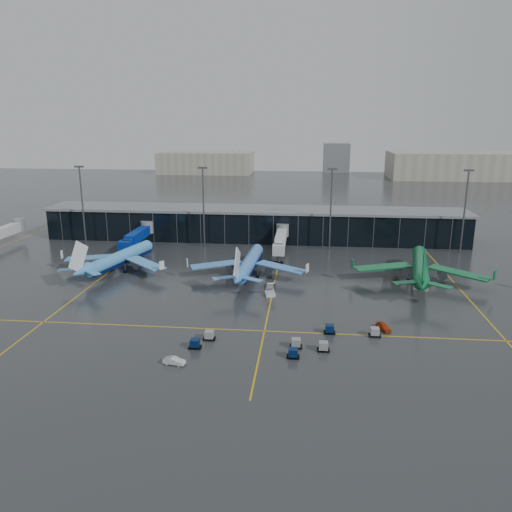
# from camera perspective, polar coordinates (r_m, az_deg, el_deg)

# --- Properties ---
(ground) EXTENTS (600.00, 600.00, 0.00)m
(ground) POSITION_cam_1_polar(r_m,az_deg,el_deg) (112.72, -3.47, -5.28)
(ground) COLOR #282B2D
(ground) RESTS_ON ground
(terminal_pier) EXTENTS (142.00, 17.00, 10.70)m
(terminal_pier) POSITION_cam_1_polar(r_m,az_deg,el_deg) (170.48, -0.18, 3.73)
(terminal_pier) COLOR black
(terminal_pier) RESTS_ON ground
(jet_bridges) EXTENTS (94.00, 27.50, 7.20)m
(jet_bridges) POSITION_cam_1_polar(r_m,az_deg,el_deg) (160.04, -13.48, 2.23)
(jet_bridges) COLOR #595B60
(jet_bridges) RESTS_ON ground
(flood_masts) EXTENTS (203.00, 0.50, 25.50)m
(flood_masts) POSITION_cam_1_polar(r_m,az_deg,el_deg) (156.74, 1.19, 5.83)
(flood_masts) COLOR #595B60
(flood_masts) RESTS_ON ground
(distant_hangars) EXTENTS (260.00, 71.00, 22.00)m
(distant_hangars) POSITION_cam_1_polar(r_m,az_deg,el_deg) (376.86, 10.92, 10.33)
(distant_hangars) COLOR #B2AD99
(distant_hangars) RESTS_ON ground
(taxi_lines) EXTENTS (220.00, 120.00, 0.02)m
(taxi_lines) POSITION_cam_1_polar(r_m,az_deg,el_deg) (121.57, 2.00, -3.70)
(taxi_lines) COLOR gold
(taxi_lines) RESTS_ON ground
(airliner_arkefly) EXTENTS (40.28, 43.55, 11.32)m
(airliner_arkefly) POSITION_cam_1_polar(r_m,az_deg,el_deg) (139.39, -15.28, 0.66)
(airliner_arkefly) COLOR #4499E2
(airliner_arkefly) RESTS_ON ground
(airliner_klm_near) EXTENTS (34.06, 38.27, 11.24)m
(airliner_klm_near) POSITION_cam_1_polar(r_m,az_deg,el_deg) (129.57, -0.78, 0.11)
(airliner_klm_near) COLOR #4387DE
(airliner_klm_near) RESTS_ON ground
(airliner_aer_lingus) EXTENTS (41.22, 45.02, 12.07)m
(airliner_aer_lingus) POSITION_cam_1_polar(r_m,az_deg,el_deg) (132.05, 18.33, -0.21)
(airliner_aer_lingus) COLOR #0B6433
(airliner_aer_lingus) RESTS_ON ground
(baggage_carts) EXTENTS (34.92, 12.42, 1.70)m
(baggage_carts) POSITION_cam_1_polar(r_m,az_deg,el_deg) (92.18, 3.82, -9.63)
(baggage_carts) COLOR black
(baggage_carts) RESTS_ON ground
(mobile_airstair) EXTENTS (2.87, 3.62, 3.45)m
(mobile_airstair) POSITION_cam_1_polar(r_m,az_deg,el_deg) (116.66, 1.60, -4.13)
(mobile_airstair) COLOR silver
(mobile_airstair) RESTS_ON ground
(service_van_red) EXTENTS (2.97, 4.26, 1.35)m
(service_van_red) POSITION_cam_1_polar(r_m,az_deg,el_deg) (101.18, 14.37, -7.81)
(service_van_red) COLOR #B2300D
(service_van_red) RESTS_ON ground
(service_van_white) EXTENTS (3.97, 1.97, 1.25)m
(service_van_white) POSITION_cam_1_polar(r_m,az_deg,el_deg) (86.27, -9.33, -11.74)
(service_van_white) COLOR silver
(service_van_white) RESTS_ON ground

